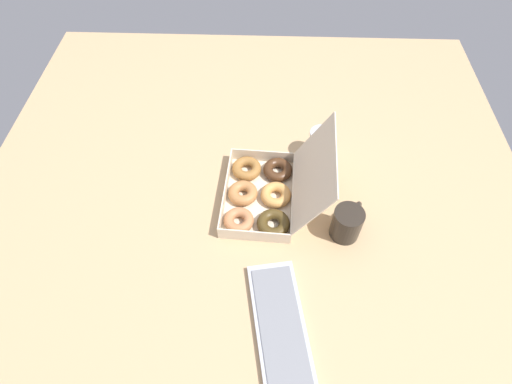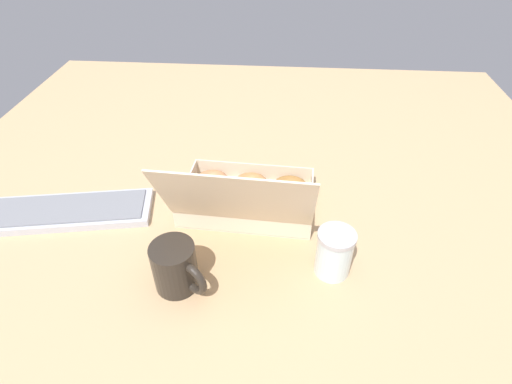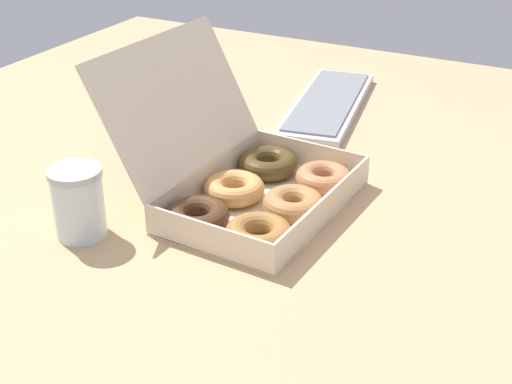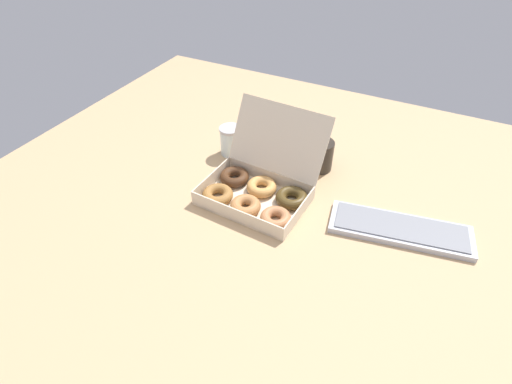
{
  "view_description": "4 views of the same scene",
  "coord_description": "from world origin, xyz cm",
  "px_view_note": "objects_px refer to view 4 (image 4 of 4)",
  "views": [
    {
      "loc": [
        76.38,
        3.73,
        103.59
      ],
      "look_at": [
        1.96,
        1.1,
        3.57
      ],
      "focal_mm": 28.0,
      "sensor_mm": 36.0,
      "label": 1
    },
    {
      "loc": [
        -6.14,
        78.33,
        65.79
      ],
      "look_at": [
        -0.49,
        3.45,
        5.25
      ],
      "focal_mm": 28.0,
      "sensor_mm": 36.0,
      "label": 2
    },
    {
      "loc": [
        -85.31,
        -41.73,
        54.55
      ],
      "look_at": [
        0.84,
        3.01,
        2.87
      ],
      "focal_mm": 50.0,
      "sensor_mm": 36.0,
      "label": 3
    },
    {
      "loc": [
        44.51,
        -81.39,
        83.13
      ],
      "look_at": [
        1.49,
        3.79,
        2.43
      ],
      "focal_mm": 28.0,
      "sensor_mm": 36.0,
      "label": 4
    }
  ],
  "objects_px": {
    "glass_jar": "(231,141)",
    "keyboard": "(400,229)",
    "donut_box": "(257,190)",
    "coffee_mug": "(319,154)"
  },
  "relations": [
    {
      "from": "donut_box",
      "to": "coffee_mug",
      "type": "height_order",
      "value": "donut_box"
    },
    {
      "from": "coffee_mug",
      "to": "glass_jar",
      "type": "distance_m",
      "value": 0.32
    },
    {
      "from": "donut_box",
      "to": "keyboard",
      "type": "xyz_separation_m",
      "value": [
        0.43,
        0.05,
        -0.02
      ]
    },
    {
      "from": "donut_box",
      "to": "keyboard",
      "type": "relative_size",
      "value": 0.84
    },
    {
      "from": "keyboard",
      "to": "coffee_mug",
      "type": "xyz_separation_m",
      "value": [
        -0.32,
        0.19,
        0.04
      ]
    },
    {
      "from": "keyboard",
      "to": "glass_jar",
      "type": "height_order",
      "value": "glass_jar"
    },
    {
      "from": "keyboard",
      "to": "coffee_mug",
      "type": "relative_size",
      "value": 3.48
    },
    {
      "from": "glass_jar",
      "to": "keyboard",
      "type": "bearing_deg",
      "value": -11.47
    },
    {
      "from": "donut_box",
      "to": "glass_jar",
      "type": "xyz_separation_m",
      "value": [
        -0.2,
        0.18,
        0.02
      ]
    },
    {
      "from": "donut_box",
      "to": "coffee_mug",
      "type": "relative_size",
      "value": 2.91
    }
  ]
}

